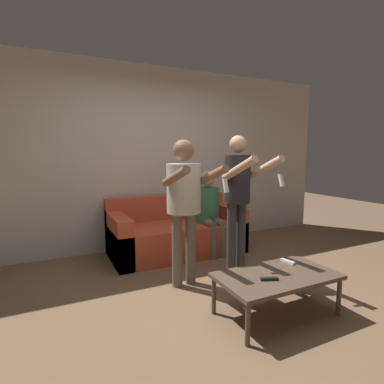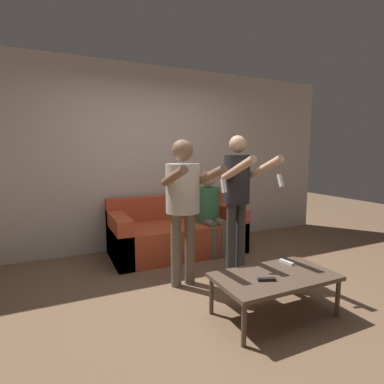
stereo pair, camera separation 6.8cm
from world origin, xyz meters
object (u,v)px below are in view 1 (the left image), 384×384
(person_standing_right, at_px, (238,191))
(remote_far, at_px, (288,262))
(person_standing_left, at_px, (184,195))
(coffee_table, at_px, (277,278))
(person_seated, at_px, (209,207))
(remote_near, at_px, (269,279))
(couch, at_px, (176,233))

(person_standing_right, xyz_separation_m, remote_far, (0.09, -0.72, -0.62))
(person_standing_left, height_order, coffee_table, person_standing_left)
(person_seated, distance_m, remote_far, 1.60)
(person_seated, bearing_deg, person_standing_right, -96.14)
(person_standing_left, bearing_deg, remote_far, -43.44)
(person_standing_right, distance_m, person_seated, 0.93)
(person_standing_left, bearing_deg, remote_near, -70.50)
(person_standing_left, distance_m, coffee_table, 1.21)
(person_seated, bearing_deg, coffee_table, -99.09)
(couch, relative_size, person_standing_right, 1.14)
(person_standing_right, height_order, remote_near, person_standing_right)
(couch, distance_m, person_seated, 0.61)
(person_standing_left, bearing_deg, coffee_table, -61.44)
(person_standing_left, xyz_separation_m, remote_far, (0.77, -0.73, -0.60))
(person_standing_right, bearing_deg, coffee_table, -101.89)
(couch, xyz_separation_m, remote_near, (0.01, -2.01, 0.11))
(person_standing_right, bearing_deg, person_standing_left, 179.37)
(couch, distance_m, person_standing_right, 1.33)
(coffee_table, bearing_deg, person_standing_right, 78.11)
(couch, xyz_separation_m, coffee_table, (0.15, -1.94, 0.06))
(coffee_table, bearing_deg, person_standing_left, 118.56)
(couch, xyz_separation_m, person_standing_left, (-0.34, -1.05, 0.71))
(couch, relative_size, person_seated, 1.57)
(couch, height_order, remote_far, couch)
(person_seated, bearing_deg, person_standing_left, -131.98)
(person_standing_left, bearing_deg, person_seated, 48.02)
(remote_far, bearing_deg, coffee_table, -149.27)
(person_standing_left, xyz_separation_m, person_seated, (0.77, 0.85, -0.33))
(couch, height_order, person_standing_right, person_standing_right)
(person_standing_right, xyz_separation_m, coffee_table, (-0.19, -0.89, -0.66))
(person_standing_right, distance_m, remote_far, 0.95)
(remote_near, bearing_deg, person_standing_left, 109.50)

